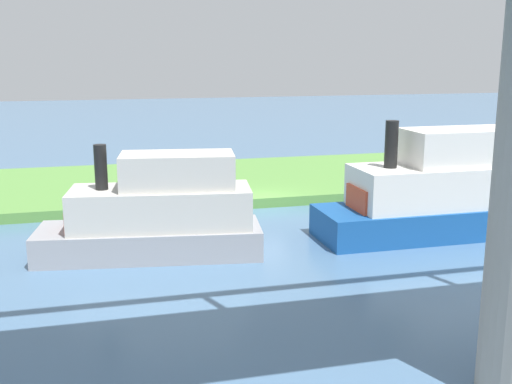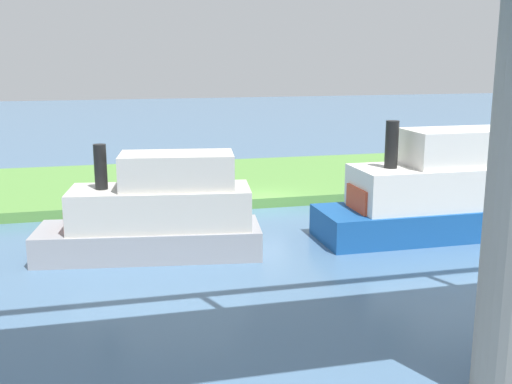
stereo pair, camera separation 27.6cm
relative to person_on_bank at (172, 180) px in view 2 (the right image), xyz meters
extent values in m
plane|color=#4C7093|center=(-4.27, 2.28, -1.20)|extent=(160.00, 160.00, 0.00)
cube|color=#5B9342|center=(-4.27, -3.72, -0.95)|extent=(80.00, 12.00, 0.50)
cylinder|color=#2D334C|center=(0.00, 0.00, -0.43)|extent=(0.29, 0.29, 0.55)
cylinder|color=red|center=(0.00, 0.00, 0.15)|extent=(0.51, 0.51, 0.60)
sphere|color=tan|center=(0.00, 0.00, 0.57)|extent=(0.24, 0.24, 0.24)
cylinder|color=brown|center=(-14.05, 0.68, -0.28)|extent=(0.20, 0.20, 0.85)
cube|color=#195199|center=(-9.92, 8.57, -0.56)|extent=(9.63, 3.22, 1.28)
cube|color=white|center=(-10.46, 8.57, 0.94)|extent=(7.71, 2.90, 1.71)
cube|color=white|center=(-11.21, 8.57, 2.54)|extent=(4.82, 2.44, 1.50)
cylinder|color=black|center=(-8.00, 8.57, 2.76)|extent=(0.54, 0.54, 1.93)
cube|color=#D84C2D|center=(-7.36, 8.57, 0.56)|extent=(1.71, 1.93, 0.96)
cube|color=#99999E|center=(1.81, 8.34, -0.64)|extent=(8.73, 3.97, 1.12)
cube|color=beige|center=(1.35, 8.41, 0.67)|extent=(7.02, 3.45, 1.50)
cube|color=beige|center=(0.70, 8.50, 2.07)|extent=(4.47, 2.70, 1.31)
cylinder|color=black|center=(3.48, 8.11, 2.26)|extent=(0.47, 0.47, 1.68)
cube|color=#D84C2D|center=(4.03, 8.03, 0.34)|extent=(1.72, 1.88, 0.84)
cube|color=#195199|center=(-12.51, 4.69, -0.86)|extent=(4.59, 2.14, 0.69)
cube|color=silver|center=(-11.93, 4.77, -0.12)|extent=(1.75, 1.46, 0.79)
camera|label=1|loc=(3.63, 31.43, 6.34)|focal=43.71mm
camera|label=2|loc=(3.36, 31.50, 6.34)|focal=43.71mm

